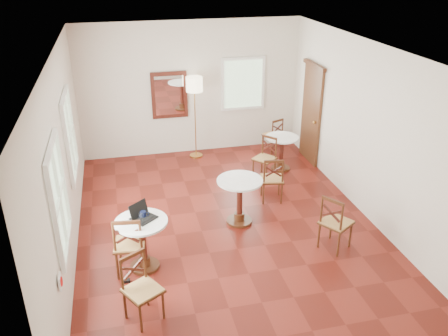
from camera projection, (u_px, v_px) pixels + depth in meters
name	position (u px, v px, depth m)	size (l,w,h in m)	color
ground	(228.00, 228.00, 8.02)	(7.00, 7.00, 0.00)	maroon
room_shell	(221.00, 119.00, 7.45)	(5.02, 7.02, 3.01)	silver
cafe_table_near	(143.00, 239.00, 6.82)	(0.77, 0.77, 0.81)	#4A2512
cafe_table_mid	(240.00, 196.00, 7.98)	(0.78, 0.78, 0.83)	#4A2512
cafe_table_back	(281.00, 149.00, 9.97)	(0.71, 0.71, 0.75)	#4A2512
chair_near_a	(130.00, 244.00, 6.73)	(0.51, 0.51, 0.97)	#4A2512
chair_near_b	(142.00, 289.00, 5.88)	(0.58, 0.58, 0.92)	#4A2512
chair_mid_a	(272.00, 179.00, 8.72)	(0.49, 0.49, 0.90)	#4A2512
chair_mid_b	(335.00, 223.00, 7.29)	(0.60, 0.60, 0.94)	#4A2512
chair_back_a	(273.00, 135.00, 10.90)	(0.49, 0.49, 0.82)	#4A2512
chair_back_b	(265.00, 158.00, 9.64)	(0.56, 0.56, 0.87)	#4A2512
floor_lamp	(194.00, 90.00, 10.13)	(0.36, 0.36, 1.86)	#BF8C3F
laptop	(142.00, 215.00, 6.72)	(0.42, 0.42, 0.23)	black
mouse	(131.00, 219.00, 6.71)	(0.08, 0.05, 0.03)	black
navy_mug	(144.00, 214.00, 6.75)	(0.13, 0.09, 0.10)	black
water_glass	(141.00, 217.00, 6.67)	(0.07, 0.07, 0.11)	white
power_adapter	(126.00, 281.00, 6.71)	(0.11, 0.06, 0.04)	black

